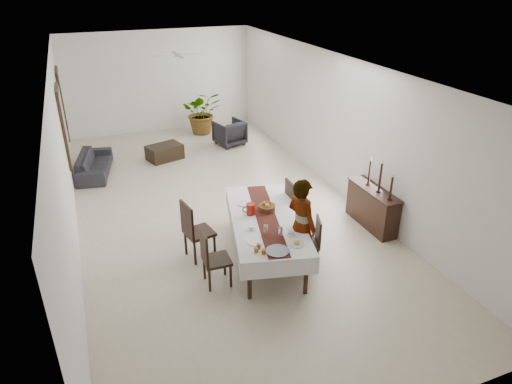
% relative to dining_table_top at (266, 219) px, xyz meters
% --- Properties ---
extents(floor, '(6.00, 12.00, 0.00)m').
position_rel_dining_table_top_xyz_m(floor, '(-0.30, 2.20, -0.77)').
color(floor, beige).
rests_on(floor, ground).
extents(ceiling, '(6.00, 12.00, 0.02)m').
position_rel_dining_table_top_xyz_m(ceiling, '(-0.30, 2.20, 2.43)').
color(ceiling, white).
rests_on(ceiling, wall_back).
extents(wall_back, '(6.00, 0.02, 3.20)m').
position_rel_dining_table_top_xyz_m(wall_back, '(-0.30, 8.20, 0.83)').
color(wall_back, white).
rests_on(wall_back, floor).
extents(wall_front, '(6.00, 0.02, 3.20)m').
position_rel_dining_table_top_xyz_m(wall_front, '(-0.30, -3.80, 0.83)').
color(wall_front, white).
rests_on(wall_front, floor).
extents(wall_left, '(0.02, 12.00, 3.20)m').
position_rel_dining_table_top_xyz_m(wall_left, '(-3.30, 2.20, 0.83)').
color(wall_left, white).
rests_on(wall_left, floor).
extents(wall_right, '(0.02, 12.00, 3.20)m').
position_rel_dining_table_top_xyz_m(wall_right, '(2.70, 2.20, 0.83)').
color(wall_right, white).
rests_on(wall_right, floor).
extents(dining_table_top, '(1.63, 2.74, 0.05)m').
position_rel_dining_table_top_xyz_m(dining_table_top, '(0.00, 0.00, 0.00)').
color(dining_table_top, black).
rests_on(dining_table_top, table_leg_fl).
extents(table_leg_fl, '(0.09, 0.09, 0.75)m').
position_rel_dining_table_top_xyz_m(table_leg_fl, '(-0.74, -1.08, -0.40)').
color(table_leg_fl, black).
rests_on(table_leg_fl, floor).
extents(table_leg_fr, '(0.09, 0.09, 0.75)m').
position_rel_dining_table_top_xyz_m(table_leg_fr, '(0.17, -1.29, -0.40)').
color(table_leg_fr, black).
rests_on(table_leg_fr, floor).
extents(table_leg_bl, '(0.09, 0.09, 0.75)m').
position_rel_dining_table_top_xyz_m(table_leg_bl, '(-0.17, 1.29, -0.40)').
color(table_leg_bl, black).
rests_on(table_leg_bl, floor).
extents(table_leg_br, '(0.09, 0.09, 0.75)m').
position_rel_dining_table_top_xyz_m(table_leg_br, '(0.74, 1.08, -0.40)').
color(table_leg_br, black).
rests_on(table_leg_br, floor).
extents(tablecloth_top, '(1.87, 2.97, 0.01)m').
position_rel_dining_table_top_xyz_m(tablecloth_top, '(0.00, 0.00, 0.03)').
color(tablecloth_top, silver).
rests_on(tablecloth_top, dining_table_top).
extents(tablecloth_drape_left, '(0.65, 2.68, 0.32)m').
position_rel_dining_table_top_xyz_m(tablecloth_drape_left, '(-0.61, 0.15, -0.12)').
color(tablecloth_drape_left, silver).
rests_on(tablecloth_drape_left, dining_table_top).
extents(tablecloth_drape_right, '(0.65, 2.68, 0.32)m').
position_rel_dining_table_top_xyz_m(tablecloth_drape_right, '(0.61, -0.15, -0.12)').
color(tablecloth_drape_right, silver).
rests_on(tablecloth_drape_right, dining_table_top).
extents(tablecloth_drape_near, '(1.23, 0.30, 0.32)m').
position_rel_dining_table_top_xyz_m(tablecloth_drape_near, '(-0.32, -1.33, -0.12)').
color(tablecloth_drape_near, silver).
rests_on(tablecloth_drape_near, dining_table_top).
extents(tablecloth_drape_far, '(1.23, 0.30, 0.32)m').
position_rel_dining_table_top_xyz_m(tablecloth_drape_far, '(0.32, 1.33, -0.12)').
color(tablecloth_drape_far, white).
rests_on(tablecloth_drape_far, dining_table_top).
extents(table_runner, '(0.98, 2.68, 0.00)m').
position_rel_dining_table_top_xyz_m(table_runner, '(0.00, 0.00, 0.04)').
color(table_runner, '#592219').
rests_on(table_runner, tablecloth_top).
extents(red_pitcher, '(0.19, 0.19, 0.21)m').
position_rel_dining_table_top_xyz_m(red_pitcher, '(-0.22, 0.22, 0.15)').
color(red_pitcher, '#98170B').
rests_on(red_pitcher, tablecloth_top).
extents(pitcher_handle, '(0.13, 0.05, 0.13)m').
position_rel_dining_table_top_xyz_m(pitcher_handle, '(-0.31, 0.24, 0.15)').
color(pitcher_handle, maroon).
rests_on(pitcher_handle, red_pitcher).
extents(wine_glass_near, '(0.07, 0.07, 0.18)m').
position_rel_dining_table_top_xyz_m(wine_glass_near, '(-0.04, -0.70, 0.13)').
color(wine_glass_near, white).
rests_on(wine_glass_near, tablecloth_top).
extents(wine_glass_mid, '(0.07, 0.07, 0.18)m').
position_rel_dining_table_top_xyz_m(wine_glass_mid, '(-0.24, -0.55, 0.13)').
color(wine_glass_mid, white).
rests_on(wine_glass_mid, tablecloth_top).
extents(teacup_right, '(0.10, 0.10, 0.06)m').
position_rel_dining_table_top_xyz_m(teacup_right, '(0.16, -0.70, 0.07)').
color(teacup_right, silver).
rests_on(teacup_right, saucer_right).
extents(saucer_right, '(0.16, 0.16, 0.01)m').
position_rel_dining_table_top_xyz_m(saucer_right, '(0.16, -0.70, 0.04)').
color(saucer_right, white).
rests_on(saucer_right, tablecloth_top).
extents(teacup_left, '(0.10, 0.10, 0.06)m').
position_rel_dining_table_top_xyz_m(teacup_left, '(-0.40, -0.29, 0.07)').
color(teacup_left, white).
rests_on(teacup_left, saucer_left).
extents(saucer_left, '(0.16, 0.16, 0.01)m').
position_rel_dining_table_top_xyz_m(saucer_left, '(-0.40, -0.29, 0.04)').
color(saucer_left, silver).
rests_on(saucer_left, tablecloth_top).
extents(plate_near_right, '(0.26, 0.26, 0.02)m').
position_rel_dining_table_top_xyz_m(plate_near_right, '(0.12, -1.02, 0.05)').
color(plate_near_right, silver).
rests_on(plate_near_right, tablecloth_top).
extents(bread_near_right, '(0.10, 0.10, 0.10)m').
position_rel_dining_table_top_xyz_m(bread_near_right, '(0.12, -1.02, 0.08)').
color(bread_near_right, '#D7B868').
rests_on(bread_near_right, plate_near_right).
extents(plate_near_left, '(0.26, 0.26, 0.02)m').
position_rel_dining_table_top_xyz_m(plate_near_left, '(-0.50, -0.70, 0.05)').
color(plate_near_left, white).
rests_on(plate_near_left, tablecloth_top).
extents(plate_far_left, '(0.26, 0.26, 0.02)m').
position_rel_dining_table_top_xyz_m(plate_far_left, '(-0.20, 0.65, 0.05)').
color(plate_far_left, silver).
rests_on(plate_far_left, tablecloth_top).
extents(serving_tray, '(0.38, 0.38, 0.02)m').
position_rel_dining_table_top_xyz_m(serving_tray, '(-0.26, -1.09, 0.05)').
color(serving_tray, '#3A393E').
rests_on(serving_tray, tablecloth_top).
extents(jam_jar_a, '(0.07, 0.07, 0.08)m').
position_rel_dining_table_top_xyz_m(jam_jar_a, '(-0.50, -1.07, 0.08)').
color(jam_jar_a, brown).
rests_on(jam_jar_a, tablecloth_top).
extents(jam_jar_b, '(0.07, 0.07, 0.08)m').
position_rel_dining_table_top_xyz_m(jam_jar_b, '(-0.59, -0.98, 0.08)').
color(jam_jar_b, brown).
rests_on(jam_jar_b, tablecloth_top).
extents(jam_jar_c, '(0.07, 0.07, 0.08)m').
position_rel_dining_table_top_xyz_m(jam_jar_c, '(-0.51, -0.89, 0.08)').
color(jam_jar_c, '#904415').
rests_on(jam_jar_c, tablecloth_top).
extents(fruit_basket, '(0.32, 0.32, 0.11)m').
position_rel_dining_table_top_xyz_m(fruit_basket, '(0.11, 0.25, 0.09)').
color(fruit_basket, brown).
rests_on(fruit_basket, tablecloth_top).
extents(fruit_red, '(0.10, 0.10, 0.10)m').
position_rel_dining_table_top_xyz_m(fruit_red, '(0.15, 0.26, 0.17)').
color(fruit_red, maroon).
rests_on(fruit_red, fruit_basket).
extents(fruit_green, '(0.09, 0.09, 0.09)m').
position_rel_dining_table_top_xyz_m(fruit_green, '(0.08, 0.29, 0.17)').
color(fruit_green, olive).
rests_on(fruit_green, fruit_basket).
extents(fruit_yellow, '(0.09, 0.09, 0.09)m').
position_rel_dining_table_top_xyz_m(fruit_yellow, '(0.10, 0.20, 0.17)').
color(fruit_yellow, gold).
rests_on(fruit_yellow, fruit_basket).
extents(chair_right_near_seat, '(0.50, 0.50, 0.04)m').
position_rel_dining_table_top_xyz_m(chair_right_near_seat, '(0.60, -0.53, -0.36)').
color(chair_right_near_seat, black).
rests_on(chair_right_near_seat, chair_right_near_leg_fl).
extents(chair_right_near_leg_fl, '(0.05, 0.05, 0.39)m').
position_rel_dining_table_top_xyz_m(chair_right_near_leg_fl, '(0.70, -0.73, -0.58)').
color(chair_right_near_leg_fl, black).
rests_on(chair_right_near_leg_fl, floor).
extents(chair_right_near_leg_fr, '(0.05, 0.05, 0.39)m').
position_rel_dining_table_top_xyz_m(chair_right_near_leg_fr, '(0.80, -0.43, -0.58)').
color(chair_right_near_leg_fr, black).
rests_on(chair_right_near_leg_fr, floor).
extents(chair_right_near_leg_bl, '(0.05, 0.05, 0.39)m').
position_rel_dining_table_top_xyz_m(chair_right_near_leg_bl, '(0.39, -0.63, -0.58)').
color(chair_right_near_leg_bl, black).
rests_on(chair_right_near_leg_bl, floor).
extents(chair_right_near_leg_br, '(0.05, 0.05, 0.39)m').
position_rel_dining_table_top_xyz_m(chair_right_near_leg_br, '(0.50, -0.32, -0.58)').
color(chair_right_near_leg_br, black).
rests_on(chair_right_near_leg_br, floor).
extents(chair_right_near_back, '(0.16, 0.39, 0.50)m').
position_rel_dining_table_top_xyz_m(chair_right_near_back, '(0.77, -0.58, -0.09)').
color(chair_right_near_back, black).
rests_on(chair_right_near_back, chair_right_near_seat).
extents(chair_right_far_seat, '(0.49, 0.49, 0.05)m').
position_rel_dining_table_top_xyz_m(chair_right_far_seat, '(0.54, 0.57, -0.27)').
color(chair_right_far_seat, black).
rests_on(chair_right_far_seat, chair_right_far_leg_fl).
extents(chair_right_far_leg_fl, '(0.05, 0.05, 0.48)m').
position_rel_dining_table_top_xyz_m(chair_right_far_leg_fl, '(0.73, 0.37, -0.54)').
color(chair_right_far_leg_fl, black).
rests_on(chair_right_far_leg_fl, floor).
extents(chair_right_far_leg_fr, '(0.05, 0.05, 0.48)m').
position_rel_dining_table_top_xyz_m(chair_right_far_leg_fr, '(0.74, 0.76, -0.54)').
color(chair_right_far_leg_fr, black).
rests_on(chair_right_far_leg_fr, floor).
extents(chair_right_far_leg_bl, '(0.05, 0.05, 0.48)m').
position_rel_dining_table_top_xyz_m(chair_right_far_leg_bl, '(0.34, 0.38, -0.54)').
color(chair_right_far_leg_bl, black).
rests_on(chair_right_far_leg_bl, floor).
extents(chair_right_far_leg_br, '(0.05, 0.05, 0.48)m').
position_rel_dining_table_top_xyz_m(chair_right_far_leg_br, '(0.35, 0.78, -0.54)').
color(chair_right_far_leg_br, black).
rests_on(chair_right_far_leg_br, floor).
extents(chair_right_far_back, '(0.06, 0.48, 0.61)m').
position_rel_dining_table_top_xyz_m(chair_right_far_back, '(0.76, 0.57, 0.06)').
color(chair_right_far_back, black).
rests_on(chair_right_far_back, chair_right_far_seat).
extents(chair_left_near_seat, '(0.46, 0.46, 0.05)m').
position_rel_dining_table_top_xyz_m(chair_left_near_seat, '(-1.11, -0.49, -0.31)').
color(chair_left_near_seat, black).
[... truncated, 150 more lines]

